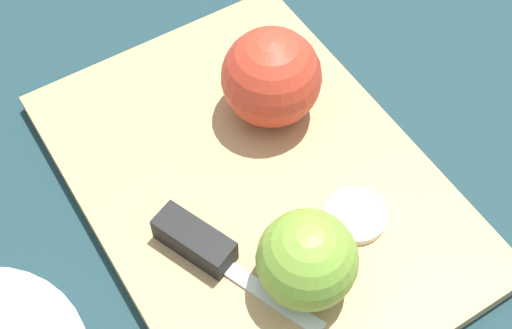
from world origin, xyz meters
TOP-DOWN VIEW (x-y plane):
  - ground_plane at (0.00, 0.00)m, footprint 4.00×4.00m
  - cutting_board at (0.00, 0.00)m, footprint 0.39×0.30m
  - apple_half_left at (-0.06, 0.04)m, footprint 0.08×0.08m
  - apple_half_right at (0.10, -0.01)m, footprint 0.07×0.07m
  - knife at (0.04, -0.07)m, footprint 0.14×0.09m
  - apple_slice at (0.07, 0.05)m, footprint 0.05×0.05m

SIDE VIEW (x-z plane):
  - ground_plane at x=0.00m, z-range 0.00..0.00m
  - cutting_board at x=0.00m, z-range 0.00..0.02m
  - apple_slice at x=0.07m, z-range 0.02..0.02m
  - knife at x=0.04m, z-range 0.02..0.04m
  - apple_half_right at x=0.10m, z-range 0.02..0.09m
  - apple_half_left at x=-0.06m, z-range 0.02..0.10m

